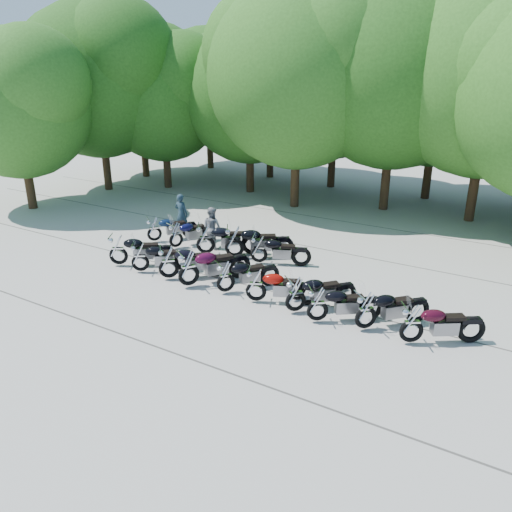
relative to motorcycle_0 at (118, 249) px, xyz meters
The scene contains 30 objects.
ground 5.28m from the motorcycle_0, ahead, with size 90.00×90.00×0.00m, color #9E988F.
tree_0 16.78m from the motorcycle_0, 129.40° to the left, with size 7.50×7.50×9.21m.
tree_1 13.42m from the motorcycle_0, 122.60° to the left, with size 6.97×6.97×8.55m.
tree_2 13.29m from the motorcycle_0, 99.44° to the left, with size 7.31×7.31×8.97m.
tree_3 12.20m from the motorcycle_0, 81.28° to the left, with size 8.70×8.70×10.67m.
tree_4 15.03m from the motorcycle_0, 65.37° to the left, with size 9.13×9.13×11.20m.
tree_5 17.07m from the motorcycle_0, 52.17° to the left, with size 9.04×9.04×11.10m.
tree_9 19.57m from the motorcycle_0, 116.04° to the left, with size 7.59×7.59×9.32m.
tree_10 17.43m from the motorcycle_0, 100.63° to the left, with size 7.78×7.78×9.55m.
tree_11 16.66m from the motorcycle_0, 84.79° to the left, with size 7.56×7.56×9.28m.
tree_12 18.11m from the motorcycle_0, 66.22° to the left, with size 7.88×7.88×9.67m.
tree_16 11.13m from the motorcycle_0, 160.30° to the left, with size 6.97×6.97×8.55m.
tree_17 13.78m from the motorcycle_0, 138.28° to the left, with size 8.31×8.31×10.20m.
motorcycle_0 is the anchor object (origin of this frame).
motorcycle_1 1.11m from the motorcycle_0, ahead, with size 0.65×2.14×1.21m, color black, non-canonical shape.
motorcycle_2 2.36m from the motorcycle_0, ahead, with size 0.71×2.33×1.32m, color black, non-canonical shape.
motorcycle_3 3.34m from the motorcycle_0, ahead, with size 0.76×2.48×1.40m, color #3D0823, non-canonical shape.
motorcycle_4 4.62m from the motorcycle_0, ahead, with size 0.65×2.12×1.20m, color black, non-canonical shape.
motorcycle_5 5.79m from the motorcycle_0, ahead, with size 0.67×2.19×1.24m, color #890A05, non-canonical shape.
motorcycle_6 7.13m from the motorcycle_0, ahead, with size 0.67×2.21×1.25m, color black, non-canonical shape.
motorcycle_7 7.92m from the motorcycle_0, ahead, with size 0.64×2.12×1.20m, color black, non-canonical shape.
motorcycle_8 9.22m from the motorcycle_0, ahead, with size 0.68×2.22×1.25m, color black, non-canonical shape.
motorcycle_9 10.48m from the motorcycle_0, ahead, with size 0.67×2.21×1.25m, color black, non-canonical shape.
motorcycle_10 2.75m from the motorcycle_0, 104.52° to the left, with size 0.63×2.09×1.18m, color #0B1A34, non-canonical shape.
motorcycle_11 2.59m from the motorcycle_0, 77.46° to the left, with size 0.64×2.10×1.19m, color black, non-canonical shape.
motorcycle_12 3.23m from the motorcycle_0, 51.46° to the left, with size 0.75×2.46×1.39m, color black, non-canonical shape.
motorcycle_13 4.22m from the motorcycle_0, 41.60° to the left, with size 0.77×2.51×1.42m, color black, non-canonical shape.
motorcycle_14 5.06m from the motorcycle_0, 33.53° to the left, with size 0.65×2.14×1.21m, color black, non-canonical shape.
rider_0 4.21m from the motorcycle_0, 96.60° to the left, with size 0.63×0.42×1.74m, color #1D313D.
rider_1 3.77m from the motorcycle_0, 62.57° to the left, with size 0.81×0.63×1.67m, color gray.
Camera 1 is at (7.70, -11.23, 6.75)m, focal length 35.00 mm.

